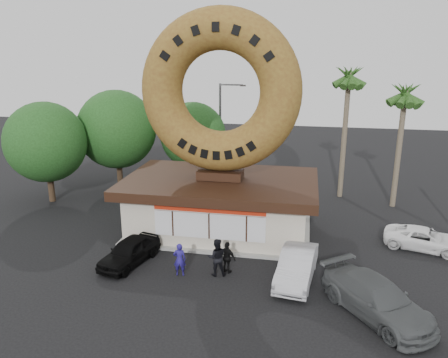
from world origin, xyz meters
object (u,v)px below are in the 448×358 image
object	(u,v)px
giant_donut	(220,92)
person_left	(180,259)
street_lamp	(222,128)
car_grey	(377,299)
person_center	(217,257)
donut_shop	(220,203)
car_white	(425,239)
car_silver	(297,266)
person_right	(227,258)
car_black	(129,251)

from	to	relation	value
giant_donut	person_left	world-z (taller)	giant_donut
street_lamp	person_left	distance (m)	16.14
car_grey	person_center	bearing A→B (deg)	126.82
street_lamp	car_grey	size ratio (longest dim) A/B	1.52
donut_shop	car_white	world-z (taller)	donut_shop
car_silver	car_grey	distance (m)	4.04
donut_shop	giant_donut	size ratio (longest dim) A/B	1.25
giant_donut	street_lamp	world-z (taller)	giant_donut
street_lamp	car_grey	bearing A→B (deg)	-60.49
giant_donut	car_white	xyz separation A→B (m)	(11.47, -0.37, -7.71)
car_silver	car_white	xyz separation A→B (m)	(6.79, 4.72, -0.14)
person_right	person_center	bearing A→B (deg)	58.79
person_center	street_lamp	bearing A→B (deg)	-93.41
giant_donut	car_grey	bearing A→B (deg)	-42.80
person_center	car_black	xyz separation A→B (m)	(-4.62, 0.34, -0.28)
street_lamp	car_white	world-z (taller)	street_lamp
donut_shop	car_silver	size ratio (longest dim) A/B	2.54
giant_donut	person_right	size ratio (longest dim) A/B	5.56
person_center	car_black	distance (m)	4.64
donut_shop	car_grey	size ratio (longest dim) A/B	2.12
car_silver	giant_donut	bearing A→B (deg)	139.74
giant_donut	person_center	xyz separation A→B (m)	(0.87, -5.34, -7.35)
street_lamp	car_silver	world-z (taller)	street_lamp
giant_donut	person_center	bearing A→B (deg)	-80.73
street_lamp	car_black	world-z (taller)	street_lamp
donut_shop	car_silver	bearing A→B (deg)	-47.27
giant_donut	car_white	size ratio (longest dim) A/B	2.14
person_left	car_silver	bearing A→B (deg)	176.92
giant_donut	person_right	bearing A→B (deg)	-75.08
giant_donut	car_grey	xyz separation A→B (m)	(7.99, -7.40, -7.53)
car_silver	person_center	bearing A→B (deg)	-169.08
person_left	person_center	world-z (taller)	person_center
car_silver	car_white	bearing A→B (deg)	41.92
person_right	car_black	size ratio (longest dim) A/B	0.42
person_center	car_grey	bearing A→B (deg)	150.38
car_silver	car_grey	bearing A→B (deg)	-27.86
donut_shop	car_grey	distance (m)	10.93
donut_shop	car_white	distance (m)	11.54
person_center	car_silver	bearing A→B (deg)	170.33
car_white	street_lamp	bearing A→B (deg)	67.93
giant_donut	car_silver	size ratio (longest dim) A/B	2.04
person_center	car_white	bearing A→B (deg)	-168.36
person_right	car_silver	xyz separation A→B (m)	(3.35, -0.07, -0.08)
street_lamp	donut_shop	bearing A→B (deg)	-79.50
person_center	car_silver	xyz separation A→B (m)	(3.81, 0.25, -0.22)
donut_shop	person_left	bearing A→B (deg)	-98.83
street_lamp	person_left	bearing A→B (deg)	-86.45
person_left	car_silver	world-z (taller)	person_left
person_left	car_silver	distance (m)	5.60
person_center	car_white	size ratio (longest dim) A/B	0.45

